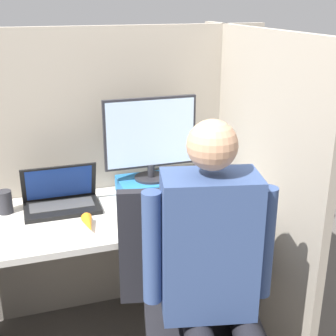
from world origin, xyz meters
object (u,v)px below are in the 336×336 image
Objects in this scene: coffee_mug at (208,182)px; monitor at (150,137)px; carrot_toy at (89,224)px; paper_box at (151,186)px; person at (217,275)px; pen_cup at (5,202)px; stapler at (221,188)px; laptop at (61,200)px; office_chair at (192,310)px.

monitor is at bearing 173.98° from coffee_mug.
monitor reaches higher than carrot_toy.
person is at bearing -90.08° from paper_box.
pen_cup is (-0.72, -0.00, 0.01)m from paper_box.
carrot_toy is at bearing -165.20° from stapler.
laptop is at bearing 175.68° from stapler.
paper_box is 3.05× the size of pen_cup.
paper_box is at bearing 164.50° from stapler.
coffee_mug is 0.87× the size of pen_cup.
carrot_toy is at bearing -159.17° from coffee_mug.
paper_box is at bearing 0.11° from pen_cup.
laptop is 3.25× the size of pen_cup.
monitor is 4.30× the size of pen_cup.
person reaches higher than laptop.
monitor is 0.36× the size of person.
monitor is 0.55m from carrot_toy.
paper_box reaches higher than stapler.
pen_cup reaches higher than stapler.
office_chair reaches higher than carrot_toy.
pen_cup is (-0.26, 0.03, 0.01)m from laptop.
carrot_toy is 0.16× the size of office_chair.
pen_cup is (-0.72, -0.00, -0.26)m from monitor.
paper_box is 0.85m from person.
laptop is at bearing 119.63° from person.
person is 11.95× the size of pen_cup.
office_chair is at bearing -57.17° from laptop.
coffee_mug is (0.77, 0.01, -0.00)m from laptop.
office_chair is (-0.03, -0.70, -0.53)m from monitor.
stapler is 1.08m from pen_cup.
laptop is 3.73× the size of coffee_mug.
stapler is 0.10× the size of person.
laptop is at bearing -175.22° from monitor.
stapler is 0.76m from office_chair.
laptop is 0.82m from stapler.
coffee_mug is at bearing 0.47° from laptop.
person is at bearing -110.70° from coffee_mug.
paper_box is 0.34× the size of office_chair.
stapler is (0.35, -0.10, -0.01)m from paper_box.
monitor is 0.88m from office_chair.
person is 1.11m from pen_cup.
paper_box reaches higher than carrot_toy.
coffee_mug is (0.68, 0.26, 0.02)m from carrot_toy.
paper_box and coffee_mug have the same top height.
stapler is 0.08m from coffee_mug.
coffee_mug is at bearing 20.83° from carrot_toy.
laptop is at bearing -179.53° from coffee_mug.
laptop is 0.27× the size of person.
laptop is 2.79× the size of stapler.
paper_box is at bearing 174.51° from coffee_mug.
paper_box is at bearing 4.44° from laptop.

